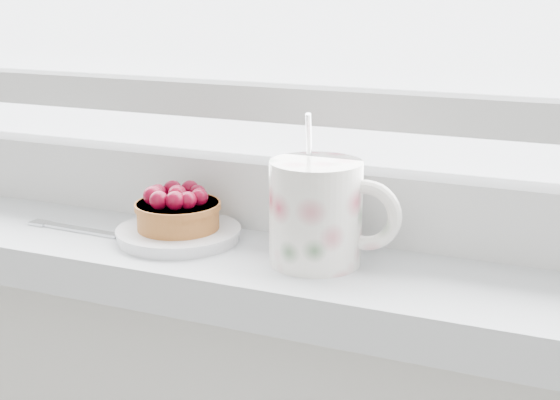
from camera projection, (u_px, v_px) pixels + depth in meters
The scene contains 4 objects.
saucer at pixel (179, 234), 0.77m from camera, with size 0.12×0.12×0.01m, color white.
raspberry_tart at pixel (178, 209), 0.77m from camera, with size 0.08×0.08×0.04m.
floral_mug at pixel (319, 211), 0.70m from camera, with size 0.12×0.09×0.14m.
fork at pixel (105, 234), 0.79m from camera, with size 0.19×0.03×0.00m.
Camera 1 is at (0.30, 1.25, 1.19)m, focal length 50.00 mm.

